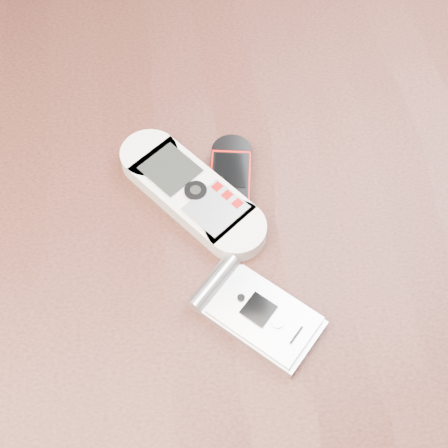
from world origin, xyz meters
TOP-DOWN VIEW (x-y plane):
  - ground at (0.00, 0.00)m, footprint 4.00×4.00m
  - table at (0.00, 0.00)m, footprint 1.20×0.80m
  - nokia_white at (-0.02, 0.04)m, footprint 0.16×0.17m
  - nokia_black_red at (0.01, 0.04)m, footprint 0.06×0.14m
  - motorola_razr at (0.03, -0.09)m, footprint 0.12×0.12m

SIDE VIEW (x-z plane):
  - ground at x=0.00m, z-range 0.00..0.00m
  - table at x=0.00m, z-range 0.27..1.02m
  - nokia_black_red at x=0.01m, z-range 0.75..0.76m
  - motorola_razr at x=0.03m, z-range 0.75..0.77m
  - nokia_white at x=-0.02m, z-range 0.75..0.77m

